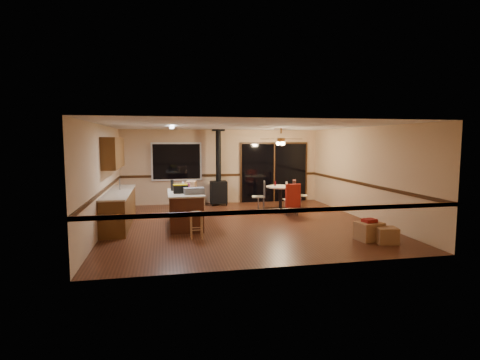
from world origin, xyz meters
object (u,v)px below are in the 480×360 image
object	(u,v)px
box_under_window	(196,200)
box_corner_a	(369,231)
toolbox_black	(181,189)
chair_left	(262,192)
dining_table	(280,194)
wood_stove	(219,184)
kitchen_island	(185,209)
blue_bucket	(190,226)
chair_near	(293,196)
bar_stool	(196,225)
box_corner_b	(386,235)
toolbox_grey	(194,191)
chair_right	(295,191)

from	to	relation	value
box_under_window	box_corner_a	bearing A→B (deg)	-57.06
toolbox_black	chair_left	distance (m)	3.27
box_corner_a	dining_table	bearing A→B (deg)	102.62
wood_stove	chair_left	world-z (taller)	wood_stove
kitchen_island	toolbox_black	xyz separation A→B (m)	(-0.12, -0.17, 0.54)
wood_stove	chair_left	size ratio (longest dim) A/B	4.89
box_under_window	blue_bucket	bearing A→B (deg)	-97.20
box_corner_a	chair_near	bearing A→B (deg)	104.47
dining_table	bar_stool	bearing A→B (deg)	-134.89
blue_bucket	wood_stove	bearing A→B (deg)	71.11
chair_left	box_corner_b	xyz separation A→B (m)	(1.69, -4.22, -0.41)
dining_table	box_under_window	bearing A→B (deg)	150.67
toolbox_grey	chair_right	xyz separation A→B (m)	(3.42, 2.16, -0.38)
chair_left	box_under_window	distance (m)	2.41
box_corner_a	chair_right	bearing A→B (deg)	94.81
kitchen_island	chair_near	xyz separation A→B (m)	(3.18, 0.78, 0.14)
toolbox_black	dining_table	size ratio (longest dim) A/B	0.39
box_under_window	dining_table	bearing A→B (deg)	-29.33
bar_stool	dining_table	xyz separation A→B (m)	(2.91, 2.92, 0.23)
toolbox_black	chair_left	bearing A→B (deg)	36.25
kitchen_island	chair_near	bearing A→B (deg)	13.79
wood_stove	blue_bucket	xyz separation A→B (m)	(-1.23, -3.58, -0.61)
wood_stove	blue_bucket	world-z (taller)	wood_stove
toolbox_black	box_corner_b	distance (m)	4.95
chair_right	chair_left	bearing A→B (deg)	-178.53
wood_stove	bar_stool	xyz separation A→B (m)	(-1.12, -4.31, -0.43)
kitchen_island	wood_stove	bearing A→B (deg)	66.91
kitchen_island	wood_stove	size ratio (longest dim) A/B	0.67
wood_stove	toolbox_black	xyz separation A→B (m)	(-1.42, -3.22, 0.27)
kitchen_island	dining_table	xyz separation A→B (m)	(3.09, 1.66, 0.08)
blue_bucket	box_corner_b	size ratio (longest dim) A/B	0.64
blue_bucket	box_under_window	world-z (taller)	box_under_window
chair_left	chair_near	bearing A→B (deg)	-54.22
chair_right	box_under_window	bearing A→B (deg)	156.70
chair_right	bar_stool	bearing A→B (deg)	-138.60
dining_table	box_corner_a	distance (m)	3.94
blue_bucket	box_under_window	bearing A→B (deg)	82.80
dining_table	toolbox_black	bearing A→B (deg)	-150.22
bar_stool	chair_right	bearing A→B (deg)	41.40
toolbox_grey	box_corner_a	distance (m)	4.22
blue_bucket	box_under_window	distance (m)	3.66
wood_stove	box_corner_b	xyz separation A→B (m)	(2.88, -5.53, -0.55)
toolbox_grey	chair_near	distance (m)	3.23
toolbox_grey	box_under_window	bearing A→B (deg)	84.47
toolbox_black	chair_near	world-z (taller)	toolbox_black
toolbox_grey	blue_bucket	size ratio (longest dim) A/B	1.80
chair_near	toolbox_grey	bearing A→B (deg)	-158.66
wood_stove	box_corner_a	world-z (taller)	wood_stove
chair_near	toolbox_black	bearing A→B (deg)	-163.90
kitchen_island	box_corner_a	world-z (taller)	kitchen_island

